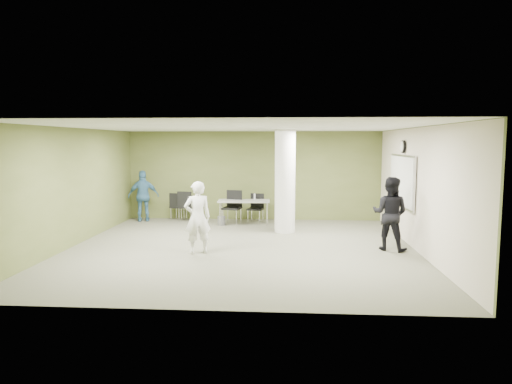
# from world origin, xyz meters

# --- Properties ---
(floor) EXTENTS (8.00, 8.00, 0.00)m
(floor) POSITION_xyz_m (0.00, 0.00, 0.00)
(floor) COLOR #4C4D3C
(floor) RESTS_ON ground
(ceiling) EXTENTS (8.00, 8.00, 0.00)m
(ceiling) POSITION_xyz_m (0.00, 0.00, 2.80)
(ceiling) COLOR white
(ceiling) RESTS_ON wall_back
(wall_back) EXTENTS (8.00, 2.80, 0.02)m
(wall_back) POSITION_xyz_m (0.00, 4.00, 1.40)
(wall_back) COLOR #525B2B
(wall_back) RESTS_ON floor
(wall_left) EXTENTS (0.02, 8.00, 2.80)m
(wall_left) POSITION_xyz_m (-4.00, 0.00, 1.40)
(wall_left) COLOR #525B2B
(wall_left) RESTS_ON floor
(wall_right_cream) EXTENTS (0.02, 8.00, 2.80)m
(wall_right_cream) POSITION_xyz_m (4.00, 0.00, 1.40)
(wall_right_cream) COLOR beige
(wall_right_cream) RESTS_ON floor
(column) EXTENTS (0.56, 0.56, 2.80)m
(column) POSITION_xyz_m (1.00, 2.00, 1.40)
(column) COLOR silver
(column) RESTS_ON floor
(whiteboard) EXTENTS (0.05, 2.30, 1.30)m
(whiteboard) POSITION_xyz_m (3.92, 1.20, 1.50)
(whiteboard) COLOR silver
(whiteboard) RESTS_ON wall_right_cream
(wall_clock) EXTENTS (0.06, 0.32, 0.32)m
(wall_clock) POSITION_xyz_m (3.92, 1.20, 2.35)
(wall_clock) COLOR black
(wall_clock) RESTS_ON wall_right_cream
(folding_table) EXTENTS (1.57, 0.74, 0.98)m
(folding_table) POSITION_xyz_m (-0.24, 3.07, 0.68)
(folding_table) COLOR #999994
(folding_table) RESTS_ON floor
(wastebasket) EXTENTS (0.24, 0.24, 0.27)m
(wastebasket) POSITION_xyz_m (-0.88, 2.86, 0.14)
(wastebasket) COLOR #4C4C4C
(wastebasket) RESTS_ON floor
(chair_back_left) EXTENTS (0.55, 0.55, 0.96)m
(chair_back_left) POSITION_xyz_m (-2.06, 3.39, 0.56)
(chair_back_left) COLOR black
(chair_back_left) RESTS_ON floor
(chair_back_right) EXTENTS (0.53, 0.53, 0.88)m
(chair_back_right) POSITION_xyz_m (-2.37, 3.57, 0.51)
(chair_back_right) COLOR black
(chair_back_right) RESTS_ON floor
(chair_table_left) EXTENTS (0.60, 0.60, 1.02)m
(chair_table_left) POSITION_xyz_m (-0.56, 3.10, 0.60)
(chair_table_left) COLOR black
(chair_table_left) RESTS_ON floor
(chair_table_right) EXTENTS (0.53, 0.53, 0.89)m
(chair_table_right) POSITION_xyz_m (0.12, 3.38, 0.52)
(chair_table_right) COLOR black
(chair_table_right) RESTS_ON floor
(woman_white) EXTENTS (0.69, 0.57, 1.61)m
(woman_white) POSITION_xyz_m (-0.91, -0.57, 0.81)
(woman_white) COLOR white
(woman_white) RESTS_ON floor
(man_black) EXTENTS (1.01, 0.93, 1.68)m
(man_black) POSITION_xyz_m (3.40, 0.04, 0.84)
(man_black) COLOR black
(man_black) RESTS_ON floor
(man_blue) EXTENTS (1.00, 0.62, 1.59)m
(man_blue) POSITION_xyz_m (-3.40, 3.40, 0.79)
(man_blue) COLOR #39698E
(man_blue) RESTS_ON floor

